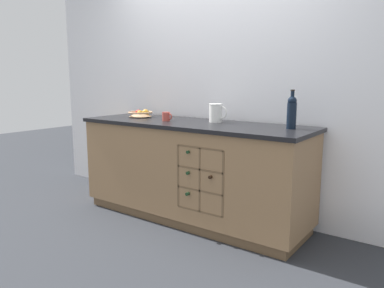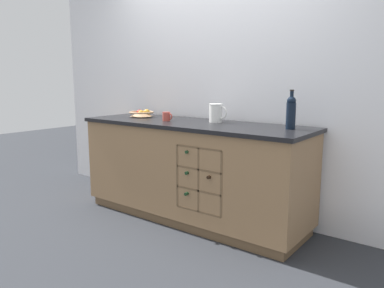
% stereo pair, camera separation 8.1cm
% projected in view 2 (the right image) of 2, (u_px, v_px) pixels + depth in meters
% --- Properties ---
extents(ground_plane, '(14.00, 14.00, 0.00)m').
position_uv_depth(ground_plane, '(192.00, 218.00, 3.60)').
color(ground_plane, '#2D3035').
extents(back_wall, '(4.60, 0.06, 2.55)m').
position_uv_depth(back_wall, '(217.00, 83.00, 3.70)').
color(back_wall, white).
rests_on(back_wall, ground_plane).
extents(kitchen_island, '(2.24, 0.72, 0.92)m').
position_uv_depth(kitchen_island, '(192.00, 170.00, 3.52)').
color(kitchen_island, brown).
rests_on(kitchen_island, ground_plane).
extents(fruit_bowl, '(0.26, 0.26, 0.08)m').
position_uv_depth(fruit_bowl, '(142.00, 113.00, 3.91)').
color(fruit_bowl, tan).
rests_on(fruit_bowl, kitchen_island).
extents(white_pitcher, '(0.18, 0.13, 0.17)m').
position_uv_depth(white_pitcher, '(216.00, 113.00, 3.43)').
color(white_pitcher, white).
rests_on(white_pitcher, kitchen_island).
extents(ceramic_mug, '(0.11, 0.07, 0.09)m').
position_uv_depth(ceramic_mug, '(167.00, 116.00, 3.54)').
color(ceramic_mug, '#B7473D').
rests_on(ceramic_mug, kitchen_island).
extents(standing_wine_bottle, '(0.08, 0.08, 0.31)m').
position_uv_depth(standing_wine_bottle, '(291.00, 112.00, 2.95)').
color(standing_wine_bottle, black).
rests_on(standing_wine_bottle, kitchen_island).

